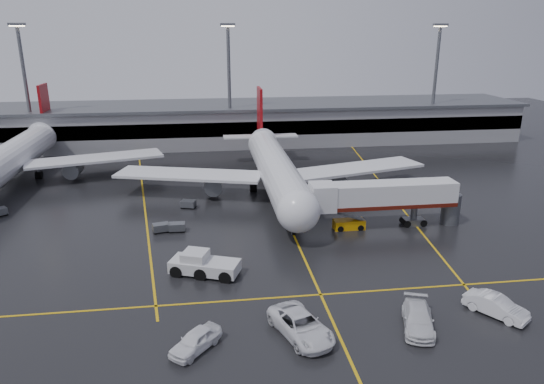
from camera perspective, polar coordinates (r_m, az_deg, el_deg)
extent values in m
plane|color=black|center=(68.68, 1.43, -2.59)|extent=(220.00, 220.00, 0.00)
cube|color=gold|center=(68.67, 1.43, -2.58)|extent=(0.25, 90.00, 0.02)
cube|color=gold|center=(49.08, 5.57, -11.59)|extent=(60.00, 0.25, 0.02)
cube|color=gold|center=(77.92, -14.45, -0.63)|extent=(9.99, 69.35, 0.02)
cube|color=gold|center=(82.34, 12.78, 0.51)|extent=(7.57, 69.64, 0.02)
cube|color=gray|center=(113.72, -2.41, 7.81)|extent=(120.00, 18.00, 8.00)
cube|color=black|center=(105.01, -1.95, 7.23)|extent=(120.00, 0.40, 3.00)
cube|color=#595B60|center=(113.03, -2.44, 9.95)|extent=(122.00, 19.00, 0.60)
cylinder|color=#595B60|center=(111.60, -26.22, 10.23)|extent=(0.70, 0.70, 25.00)
cube|color=#595B60|center=(110.99, -27.15, 16.70)|extent=(3.00, 1.20, 0.50)
cube|color=#FFE5B2|center=(110.99, -27.13, 16.54)|extent=(2.60, 0.90, 0.20)
cylinder|color=#595B60|center=(106.21, -4.90, 11.67)|extent=(0.70, 0.70, 25.00)
cube|color=#595B60|center=(105.57, -5.09, 18.53)|extent=(3.00, 1.20, 0.50)
cube|color=#FFE5B2|center=(105.56, -5.08, 18.37)|extent=(2.60, 0.90, 0.20)
cylinder|color=#595B60|center=(117.41, 18.08, 11.47)|extent=(0.70, 0.70, 25.00)
cube|color=#595B60|center=(116.83, 18.71, 17.65)|extent=(3.00, 1.20, 0.50)
cube|color=#FFE5B2|center=(116.82, 18.70, 17.51)|extent=(2.60, 0.90, 0.20)
cylinder|color=silver|center=(74.90, 0.49, 2.56)|extent=(5.20, 36.00, 5.20)
sphere|color=silver|center=(57.98, 3.02, -2.16)|extent=(5.20, 5.20, 5.20)
cone|color=silver|center=(95.01, -1.32, 6.27)|extent=(4.94, 8.00, 4.94)
cube|color=maroon|center=(95.11, -1.41, 9.28)|extent=(0.50, 5.50, 8.50)
cube|color=silver|center=(94.97, -1.32, 6.39)|extent=(14.00, 3.00, 0.25)
cube|color=silver|center=(76.37, -9.43, 2.00)|extent=(22.80, 11.83, 0.40)
cube|color=silver|center=(79.81, 9.57, 2.69)|extent=(22.80, 11.83, 0.40)
cylinder|color=#595B60|center=(75.77, -6.75, 0.88)|extent=(2.60, 4.50, 2.60)
cylinder|color=#595B60|center=(78.31, 7.28, 1.43)|extent=(2.60, 4.50, 2.60)
cylinder|color=#595B60|center=(61.89, 2.46, -3.99)|extent=(0.56, 0.56, 2.00)
cylinder|color=#595B60|center=(78.29, -2.15, 0.80)|extent=(0.56, 0.56, 2.00)
cylinder|color=#595B60|center=(79.13, 2.47, 0.98)|extent=(0.56, 0.56, 2.00)
cylinder|color=black|center=(62.09, 2.46, -4.46)|extent=(0.40, 1.10, 1.10)
cylinder|color=black|center=(78.43, -2.14, 0.49)|extent=(1.00, 1.40, 1.40)
cylinder|color=black|center=(79.26, 2.46, 0.68)|extent=(1.00, 1.40, 1.40)
cylinder|color=silver|center=(91.46, -27.81, 3.31)|extent=(5.20, 36.00, 5.20)
cone|color=silver|center=(110.84, -24.35, 6.38)|extent=(4.94, 8.00, 4.94)
cube|color=maroon|center=(111.04, -24.53, 8.95)|extent=(0.50, 5.50, 8.50)
cube|color=silver|center=(110.81, -24.36, 6.48)|extent=(14.00, 3.00, 0.25)
cube|color=silver|center=(89.89, -19.52, 3.62)|extent=(22.80, 11.83, 0.40)
cylinder|color=#595B60|center=(90.08, -21.73, 2.48)|extent=(2.60, 4.50, 2.60)
cylinder|color=#595B60|center=(93.92, -25.11, 2.01)|extent=(0.56, 0.56, 2.00)
cylinder|color=black|center=(94.03, -25.07, 1.75)|extent=(1.00, 1.40, 1.40)
cube|color=silver|center=(64.72, 12.86, -0.24)|extent=(18.00, 3.20, 3.00)
cube|color=#4E1109|center=(65.13, 12.79, -1.32)|extent=(18.00, 3.30, 0.50)
cube|color=silver|center=(62.37, 5.78, -0.56)|extent=(3.00, 3.40, 3.30)
cylinder|color=#595B60|center=(67.14, 15.90, -2.44)|extent=(0.80, 0.80, 3.00)
cube|color=#595B60|center=(67.50, 15.82, -3.27)|extent=(2.60, 1.60, 0.90)
cylinder|color=#595B60|center=(69.09, 19.75, -1.80)|extent=(2.40, 2.40, 4.00)
cylinder|color=black|center=(67.08, 14.96, -3.33)|extent=(0.90, 1.80, 0.90)
cylinder|color=black|center=(67.93, 16.68, -3.21)|extent=(0.90, 1.80, 0.90)
cube|color=silver|center=(52.68, -7.68, -8.37)|extent=(7.65, 5.20, 1.22)
cube|color=silver|center=(52.58, -8.77, -7.25)|extent=(3.15, 3.15, 1.01)
cube|color=black|center=(52.58, -8.77, -7.25)|extent=(2.83, 2.83, 0.91)
cylinder|color=black|center=(53.77, -10.32, -8.36)|extent=(2.32, 3.32, 1.32)
cylinder|color=black|center=(52.83, -7.66, -8.72)|extent=(2.32, 3.32, 1.32)
cylinder|color=black|center=(52.02, -4.91, -9.07)|extent=(2.32, 3.32, 1.32)
cube|color=#CC8708|center=(64.44, 8.78, -3.66)|extent=(3.97, 1.71, 1.21)
cube|color=#595B60|center=(64.02, 8.83, -2.70)|extent=(3.82, 1.05, 1.38)
cylinder|color=black|center=(64.17, 7.64, -3.96)|extent=(0.80, 1.88, 0.77)
cylinder|color=black|center=(64.93, 9.88, -3.81)|extent=(0.80, 1.88, 0.77)
imported|color=white|center=(42.69, 3.34, -14.97)|extent=(5.43, 7.66, 1.94)
imported|color=silver|center=(45.40, 16.35, -13.71)|extent=(4.17, 6.46, 1.74)
imported|color=silver|center=(49.51, 24.21, -11.78)|extent=(4.72, 5.62, 1.82)
imported|color=white|center=(41.56, -8.73, -16.44)|extent=(4.67, 4.92, 1.65)
cube|color=#595B60|center=(63.97, -10.80, -3.89)|extent=(2.01, 1.31, 0.90)
cylinder|color=black|center=(63.74, -11.52, -4.48)|extent=(0.40, 0.20, 0.40)
cylinder|color=black|center=(63.63, -10.08, -4.43)|extent=(0.40, 0.20, 0.40)
cylinder|color=black|center=(64.66, -11.47, -4.14)|extent=(0.40, 0.20, 0.40)
cylinder|color=black|center=(64.56, -10.05, -4.09)|extent=(0.40, 0.20, 0.40)
cube|color=#595B60|center=(64.17, -12.57, -3.94)|extent=(2.25, 1.74, 0.90)
cylinder|color=black|center=(63.79, -13.18, -4.58)|extent=(0.40, 0.20, 0.40)
cylinder|color=black|center=(64.00, -11.76, -4.40)|extent=(0.40, 0.20, 0.40)
cylinder|color=black|center=(64.71, -13.31, -4.26)|extent=(0.40, 0.20, 0.40)
cylinder|color=black|center=(64.92, -11.92, -4.08)|extent=(0.40, 0.20, 0.40)
cube|color=#595B60|center=(71.97, -9.54, -1.31)|extent=(2.31, 1.86, 0.90)
cylinder|color=black|center=(71.95, -10.25, -1.75)|extent=(0.40, 0.20, 0.40)
cylinder|color=black|center=(71.42, -9.05, -1.84)|extent=(0.40, 0.20, 0.40)
cylinder|color=black|center=(72.83, -9.98, -1.49)|extent=(0.40, 0.20, 0.40)
cylinder|color=black|center=(72.31, -8.79, -1.57)|extent=(0.40, 0.20, 0.40)
cylinder|color=black|center=(77.35, -28.05, -2.25)|extent=(0.40, 0.20, 0.40)
cylinder|color=black|center=(78.25, -28.30, -2.07)|extent=(0.40, 0.20, 0.40)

